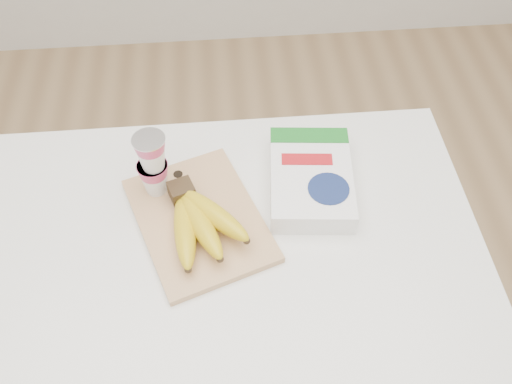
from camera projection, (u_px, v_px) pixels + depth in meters
room at (135, 102)px, 0.74m from camera, size 4.00×4.00×4.00m
table at (194, 369)px, 1.43m from camera, size 1.22×0.82×0.92m
cutting_board at (199, 220)px, 1.15m from camera, size 0.32×0.37×0.02m
bananas at (199, 221)px, 1.10m from camera, size 0.17×0.22×0.07m
yogurt_stack at (152, 163)px, 1.12m from camera, size 0.07×0.07×0.15m
cereal_box at (311, 179)px, 1.19m from camera, size 0.19×0.26×0.06m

